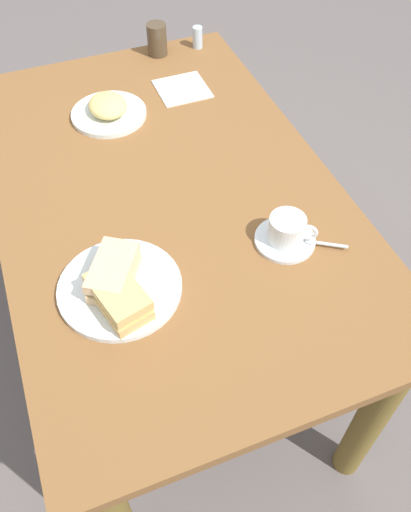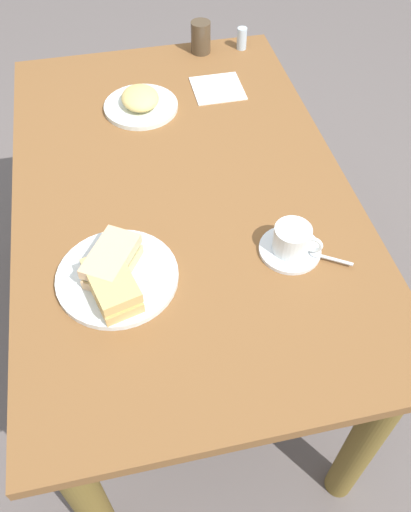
% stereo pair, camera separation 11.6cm
% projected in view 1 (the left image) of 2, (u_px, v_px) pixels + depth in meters
% --- Properties ---
extents(ground_plane, '(6.00, 6.00, 0.00)m').
position_uv_depth(ground_plane, '(177.00, 339.00, 1.92)').
color(ground_plane, '#635A57').
extents(dining_table, '(1.36, 0.84, 0.75)m').
position_uv_depth(dining_table, '(167.00, 224.00, 1.45)').
color(dining_table, brown).
rests_on(dining_table, ground_plane).
extents(sandwich_plate, '(0.27, 0.27, 0.01)m').
position_uv_depth(sandwich_plate, '(120.00, 288.00, 1.13)').
color(sandwich_plate, white).
rests_on(sandwich_plate, dining_table).
extents(sandwich_front, '(0.16, 0.14, 0.06)m').
position_uv_depth(sandwich_front, '(114.00, 273.00, 1.11)').
color(sandwich_front, '#E5B682').
rests_on(sandwich_front, sandwich_plate).
extents(sandwich_back, '(0.16, 0.12, 0.06)m').
position_uv_depth(sandwich_back, '(119.00, 297.00, 1.07)').
color(sandwich_back, tan).
rests_on(sandwich_back, sandwich_plate).
extents(coffee_saucer, '(0.14, 0.14, 0.01)m').
position_uv_depth(coffee_saucer, '(285.00, 240.00, 1.22)').
color(coffee_saucer, white).
rests_on(coffee_saucer, dining_table).
extents(coffee_cup, '(0.08, 0.10, 0.06)m').
position_uv_depth(coffee_cup, '(288.00, 229.00, 1.19)').
color(coffee_cup, white).
rests_on(coffee_cup, coffee_saucer).
extents(spoon, '(0.06, 0.09, 0.01)m').
position_uv_depth(spoon, '(319.00, 243.00, 1.21)').
color(spoon, silver).
rests_on(spoon, coffee_saucer).
extents(side_plate, '(0.22, 0.22, 0.01)m').
position_uv_depth(side_plate, '(109.00, 114.00, 1.53)').
color(side_plate, silver).
rests_on(side_plate, dining_table).
extents(side_food_pile, '(0.13, 0.11, 0.04)m').
position_uv_depth(side_food_pile, '(108.00, 105.00, 1.51)').
color(side_food_pile, '#E2C471').
rests_on(side_food_pile, side_plate).
extents(napkin, '(0.15, 0.15, 0.00)m').
position_uv_depth(napkin, '(182.00, 89.00, 1.62)').
color(napkin, white).
rests_on(napkin, dining_table).
extents(salt_shaker, '(0.03, 0.03, 0.07)m').
position_uv_depth(salt_shaker, '(198.00, 37.00, 1.75)').
color(salt_shaker, silver).
rests_on(salt_shaker, dining_table).
extents(drinking_glass, '(0.06, 0.06, 0.10)m').
position_uv_depth(drinking_glass, '(157.00, 39.00, 1.71)').
color(drinking_glass, '#4C3C29').
rests_on(drinking_glass, dining_table).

